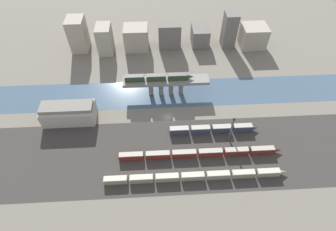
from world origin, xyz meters
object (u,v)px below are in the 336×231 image
object	(u,v)px
train_yard_mid	(200,153)
train_yard_far	(213,129)
warehouse_building	(69,113)
signal_tower	(231,129)
train_yard_near	(196,176)
train_on_bridge	(159,77)

from	to	relation	value
train_yard_mid	train_yard_far	world-z (taller)	train_yard_far
warehouse_building	signal_tower	bearing A→B (deg)	-12.09
train_yard_mid	signal_tower	distance (m)	19.35
train_yard_near	train_yard_mid	world-z (taller)	train_yard_mid
train_on_bridge	train_yard_near	xyz separation A→B (m)	(14.46, -55.73, -10.75)
train_yard_far	warehouse_building	bearing A→B (deg)	170.39
warehouse_building	train_yard_mid	bearing A→B (deg)	-22.00
train_yard_far	train_yard_mid	bearing A→B (deg)	-121.77
train_yard_mid	train_yard_near	bearing A→B (deg)	-106.78
train_yard_mid	warehouse_building	xyz separation A→B (m)	(-66.11, 26.71, 3.22)
train_yard_near	train_yard_far	distance (m)	28.71
train_on_bridge	warehouse_building	world-z (taller)	train_on_bridge
train_yard_near	train_yard_far	world-z (taller)	train_yard_far
train_on_bridge	warehouse_building	size ratio (longest dim) A/B	1.41
train_yard_far	train_yard_near	bearing A→B (deg)	-115.34
train_yard_far	signal_tower	world-z (taller)	signal_tower
train_yard_near	train_yard_mid	size ratio (longest dim) A/B	1.05
train_yard_near	signal_tower	distance (m)	29.36
train_yard_mid	warehouse_building	world-z (taller)	warehouse_building
train_on_bridge	train_yard_far	distance (m)	41.38
warehouse_building	signal_tower	distance (m)	84.02
train_yard_far	signal_tower	bearing A→B (deg)	-34.04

